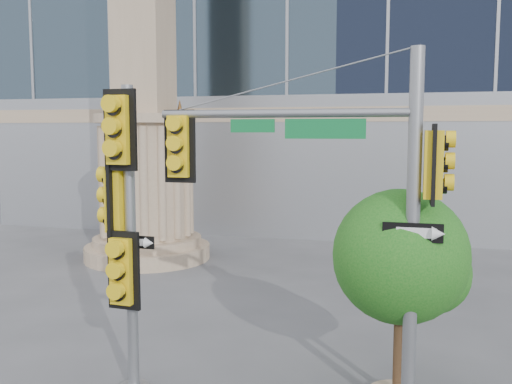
# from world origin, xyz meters

# --- Properties ---
(monument) EXTENTS (4.40, 4.40, 16.60)m
(monument) POSITION_xyz_m (-6.00, 9.00, 5.52)
(monument) COLOR tan
(monument) RESTS_ON ground
(main_signal_pole) EXTENTS (4.48, 0.54, 5.77)m
(main_signal_pole) POSITION_xyz_m (1.87, -0.50, 3.58)
(main_signal_pole) COLOR slate
(main_signal_pole) RESTS_ON ground
(secondary_signal_pole) EXTENTS (0.91, 0.72, 5.29)m
(secondary_signal_pole) POSITION_xyz_m (-1.76, -0.76, 3.11)
(secondary_signal_pole) COLOR slate
(secondary_signal_pole) RESTS_ON ground
(street_tree) EXTENTS (2.30, 2.25, 3.59)m
(street_tree) POSITION_xyz_m (2.79, 0.30, 2.36)
(street_tree) COLOR tan
(street_tree) RESTS_ON ground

